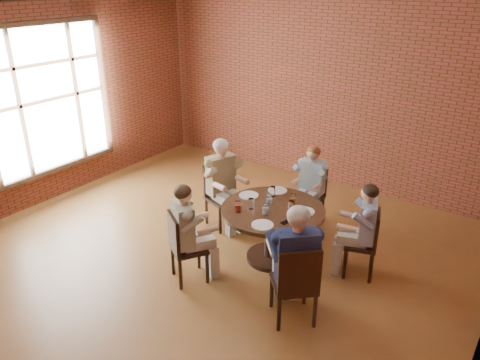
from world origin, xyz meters
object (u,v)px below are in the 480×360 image
Objects in this scene: chair_a at (367,241)px; chair_e at (296,282)px; diner_c at (223,184)px; smartphone at (286,222)px; dining_table at (272,224)px; chair_b at (312,193)px; diner_d at (188,234)px; diner_e at (295,264)px; chair_d at (183,245)px; diner_a at (362,231)px; diner_b at (310,187)px; chair_c at (220,192)px.

chair_e is (-0.28, -1.26, 0.04)m from chair_a.
diner_c is 1.50m from smartphone.
diner_c is (-2.18, 0.00, 0.19)m from chair_a.
chair_a is at bearing 18.16° from dining_table.
diner_d is (-0.54, -2.13, 0.15)m from chair_b.
diner_d reaches higher than chair_a.
diner_e reaches higher than chair_a.
diner_e is (1.41, 0.17, 0.19)m from chair_d.
chair_e is at bearing -27.85° from diner_a.
diner_b is 1.40m from smartphone.
diner_b is 1.27× the size of chair_e.
diner_c is at bearing -37.93° from diner_d.
chair_b is 0.72× the size of diner_b.
diner_a is at bearing -142.74° from chair_e.
diner_e is (-0.27, -1.18, 0.07)m from diner_a.
chair_c is 0.70× the size of diner_c.
chair_d reaches higher than smartphone.
diner_b is 1.36× the size of chair_d.
chair_d is (0.51, -1.40, -0.02)m from chair_c.
chair_c is (-1.09, -0.79, 0.03)m from chair_b.
smartphone is at bearing -109.44° from diner_d.
chair_e is at bearing -46.95° from dining_table.
chair_d is 0.94× the size of chair_e.
chair_e is at bearing -37.27° from smartphone.
chair_d reaches higher than chair_a.
chair_a is 1.30m from chair_e.
diner_c is 2.20m from diner_e.
chair_e reaches higher than chair_c.
chair_e is 7.17× the size of smartphone.
chair_a is 0.91× the size of chair_e.
chair_d reaches higher than chair_b.
chair_c is 2.37m from chair_e.
diner_d is (0.04, 0.06, 0.14)m from chair_d.
diner_b is at bearing -143.35° from diner_a.
smartphone is at bearing -35.26° from dining_table.
chair_c reaches higher than smartphone.
diner_b reaches higher than chair_d.
diner_c is at bearing -76.21° from diner_e.
diner_d is at bearing -141.11° from diner_c.
chair_e is (1.90, -1.27, -0.15)m from diner_c.
smartphone is (-0.74, -0.57, 0.14)m from diner_a.
chair_c is (-1.14, 0.40, -0.02)m from dining_table.
chair_a is 6.55× the size of smartphone.
diner_c is at bearing 160.79° from dining_table.
diner_d is 1.38m from diner_e.
chair_b is at bearing -109.97° from chair_e.
diner_c reaches higher than smartphone.
diner_d reaches higher than smartphone.
chair_a is 0.97× the size of chair_d.
diner_c reaches higher than chair_b.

